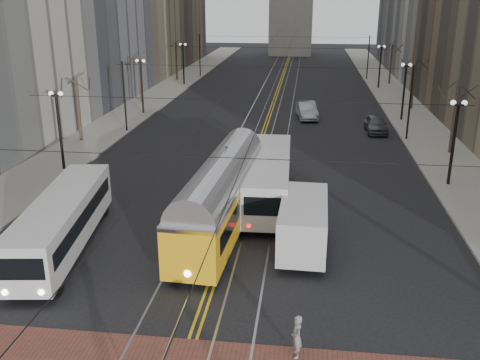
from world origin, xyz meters
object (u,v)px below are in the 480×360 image
(rear_bus, at_px, (269,180))
(cargo_van, at_px, (303,226))
(streetcar, at_px, (221,201))
(transit_bus, at_px, (63,224))
(sedan_silver, at_px, (307,110))
(pedestrian_b, at_px, (297,336))
(sedan_grey, at_px, (376,124))

(rear_bus, distance_m, cargo_van, 6.78)
(streetcar, xyz_separation_m, rear_bus, (2.30, 4.29, -0.14))
(streetcar, xyz_separation_m, cargo_van, (4.50, -2.13, -0.30))
(cargo_van, bearing_deg, transit_bus, -171.98)
(cargo_van, xyz_separation_m, sedan_silver, (0.00, 30.92, -0.46))
(cargo_van, bearing_deg, pedestrian_b, -89.20)
(sedan_grey, distance_m, sedan_silver, 8.37)
(transit_bus, height_order, sedan_grey, transit_bus)
(streetcar, bearing_deg, sedan_silver, 84.51)
(transit_bus, relative_size, sedan_grey, 2.42)
(streetcar, distance_m, sedan_silver, 29.16)
(sedan_grey, bearing_deg, sedan_silver, 139.54)
(streetcar, relative_size, sedan_grey, 2.97)
(transit_bus, relative_size, cargo_van, 1.88)
(transit_bus, distance_m, sedan_silver, 34.47)
(transit_bus, distance_m, streetcar, 8.30)
(rear_bus, height_order, sedan_silver, rear_bus)
(cargo_van, height_order, sedan_grey, cargo_van)
(sedan_silver, bearing_deg, sedan_grey, -46.99)
(transit_bus, xyz_separation_m, sedan_grey, (18.52, 27.04, -0.61))
(cargo_van, bearing_deg, sedan_silver, 91.47)
(cargo_van, distance_m, pedestrian_b, 8.56)
(streetcar, relative_size, cargo_van, 2.30)
(transit_bus, height_order, rear_bus, rear_bus)
(pedestrian_b, bearing_deg, rear_bus, 172.27)
(transit_bus, bearing_deg, rear_bus, 30.83)
(sedan_silver, bearing_deg, rear_bus, -103.11)
(rear_bus, distance_m, sedan_grey, 21.13)
(rear_bus, height_order, cargo_van, rear_bus)
(transit_bus, distance_m, rear_bus, 12.53)
(rear_bus, height_order, sedan_grey, rear_bus)
(sedan_silver, bearing_deg, cargo_van, -97.98)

